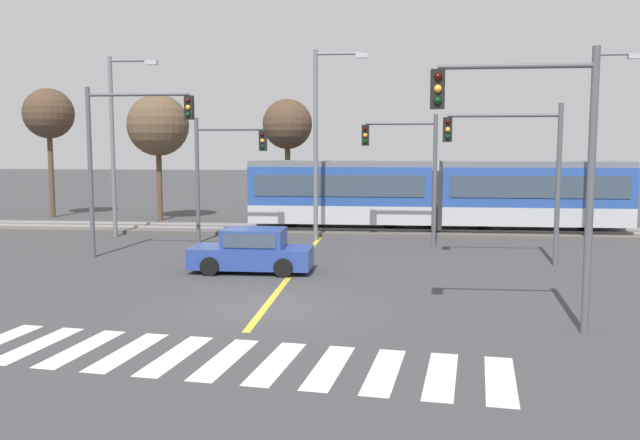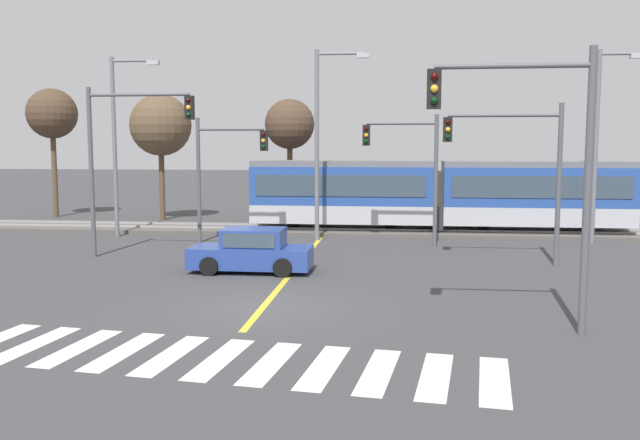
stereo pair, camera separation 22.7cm
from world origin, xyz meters
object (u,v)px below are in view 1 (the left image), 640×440
object	(u,v)px
light_rail_tram	(435,192)
bare_tree_east	(287,125)
sedan_crossing	(252,252)
traffic_light_near_right	(538,147)
street_lamp_west	(117,135)
bare_tree_west	(158,126)
street_lamp_east	(598,136)
traffic_light_mid_right	(518,158)
traffic_light_far_right	(409,160)
bare_tree_far_west	(49,115)
street_lamp_centre	(321,133)
traffic_light_far_left	(221,162)
traffic_light_mid_left	(123,144)

from	to	relation	value
light_rail_tram	bare_tree_east	world-z (taller)	bare_tree_east
sedan_crossing	traffic_light_near_right	xyz separation A→B (m)	(8.14, -6.84, 3.64)
street_lamp_west	bare_tree_west	size ratio (longest dim) A/B	1.16
traffic_light_near_right	bare_tree_east	size ratio (longest dim) A/B	0.94
street_lamp_west	street_lamp_east	distance (m)	22.06
sedan_crossing	street_lamp_east	bearing A→B (deg)	31.24
traffic_light_mid_right	street_lamp_east	distance (m)	7.56
street_lamp_east	bare_tree_west	world-z (taller)	street_lamp_east
street_lamp_west	bare_tree_west	xyz separation A→B (m)	(-0.49, 7.13, 0.65)
bare_tree_west	street_lamp_east	bearing A→B (deg)	-17.22
traffic_light_far_right	bare_tree_far_west	world-z (taller)	bare_tree_far_west
traffic_light_far_right	street_lamp_east	world-z (taller)	street_lamp_east
traffic_light_far_right	street_lamp_west	world-z (taller)	street_lamp_west
sedan_crossing	street_lamp_east	world-z (taller)	street_lamp_east
sedan_crossing	traffic_light_mid_right	bearing A→B (deg)	14.54
light_rail_tram	bare_tree_west	size ratio (longest dim) A/B	2.53
street_lamp_west	street_lamp_east	xyz separation A→B (m)	(22.06, 0.14, -0.05)
traffic_light_far_right	street_lamp_centre	size ratio (longest dim) A/B	0.66
traffic_light_far_left	street_lamp_east	distance (m)	16.75
street_lamp_east	bare_tree_far_west	world-z (taller)	street_lamp_east
street_lamp_west	bare_tree_far_west	distance (m)	11.27
sedan_crossing	bare_tree_far_west	distance (m)	23.48
light_rail_tram	traffic_light_mid_left	size ratio (longest dim) A/B	2.80
traffic_light_mid_left	light_rail_tram	bearing A→B (deg)	35.09
traffic_light_far_right	bare_tree_west	bearing A→B (deg)	148.52
street_lamp_west	bare_tree_west	distance (m)	7.17
traffic_light_far_left	traffic_light_mid_right	bearing A→B (deg)	-19.66
bare_tree_west	bare_tree_east	bearing A→B (deg)	5.69
traffic_light_far_left	street_lamp_west	world-z (taller)	street_lamp_west
sedan_crossing	traffic_light_mid_left	size ratio (longest dim) A/B	0.64
traffic_light_near_right	traffic_light_far_right	bearing A→B (deg)	100.81
sedan_crossing	street_lamp_centre	bearing A→B (deg)	79.06
traffic_light_far_left	bare_tree_east	size ratio (longest dim) A/B	0.80
traffic_light_mid_left	bare_tree_far_west	distance (m)	17.51
traffic_light_far_left	light_rail_tram	bearing A→B (deg)	24.48
traffic_light_near_right	bare_tree_west	size ratio (longest dim) A/B	0.90
traffic_light_far_right	street_lamp_east	distance (m)	8.56
traffic_light_mid_right	traffic_light_mid_left	xyz separation A→B (m)	(-14.84, -0.01, 0.50)
traffic_light_mid_right	bare_tree_west	bearing A→B (deg)	144.24
street_lamp_centre	street_lamp_east	bearing A→B (deg)	1.45
light_rail_tram	traffic_light_far_right	size ratio (longest dim) A/B	3.25
traffic_light_mid_right	street_lamp_west	bearing A→B (deg)	161.55
traffic_light_near_right	bare_tree_far_west	world-z (taller)	bare_tree_far_west
traffic_light_mid_left	street_lamp_centre	size ratio (longest dim) A/B	0.76
light_rail_tram	traffic_light_mid_right	size ratio (longest dim) A/B	3.14
traffic_light_mid_right	street_lamp_centre	distance (m)	9.69
sedan_crossing	street_lamp_centre	xyz separation A→B (m)	(1.57, 8.10, 4.25)
traffic_light_near_right	bare_tree_far_west	bearing A→B (deg)	135.83
sedan_crossing	bare_tree_far_west	size ratio (longest dim) A/B	0.54
street_lamp_centre	bare_tree_far_west	distance (m)	19.33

